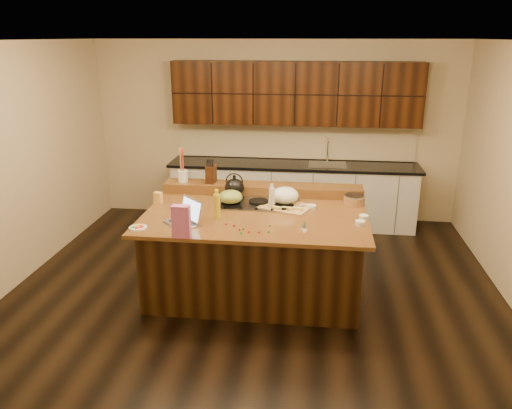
# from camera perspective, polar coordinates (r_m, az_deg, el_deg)

# --- Properties ---
(room) EXTENTS (5.52, 5.02, 2.72)m
(room) POSITION_cam_1_polar(r_m,az_deg,el_deg) (5.28, -0.07, 3.43)
(room) COLOR black
(room) RESTS_ON ground
(island) EXTENTS (2.40, 1.60, 0.92)m
(island) POSITION_cam_1_polar(r_m,az_deg,el_deg) (5.58, -0.06, -5.39)
(island) COLOR black
(island) RESTS_ON ground
(back_ledge) EXTENTS (2.40, 0.30, 0.12)m
(back_ledge) POSITION_cam_1_polar(r_m,az_deg,el_deg) (6.05, 0.75, 1.79)
(back_ledge) COLOR black
(back_ledge) RESTS_ON island
(cooktop) EXTENTS (0.92, 0.52, 0.05)m
(cooktop) POSITION_cam_1_polar(r_m,az_deg,el_deg) (5.68, 0.31, 0.19)
(cooktop) COLOR gray
(cooktop) RESTS_ON island
(back_counter) EXTENTS (3.70, 0.66, 2.40)m
(back_counter) POSITION_cam_1_polar(r_m,az_deg,el_deg) (7.49, 4.34, 5.10)
(back_counter) COLOR silver
(back_counter) RESTS_ON ground
(kettle) EXTENTS (0.27, 0.27, 0.21)m
(kettle) POSITION_cam_1_polar(r_m,az_deg,el_deg) (5.80, -2.48, 1.95)
(kettle) COLOR black
(kettle) RESTS_ON cooktop
(green_bowl) EXTENTS (0.34, 0.34, 0.15)m
(green_bowl) POSITION_cam_1_polar(r_m,az_deg,el_deg) (5.57, -2.91, 0.88)
(green_bowl) COLOR olive
(green_bowl) RESTS_ON cooktop
(laptop) EXTENTS (0.45, 0.45, 0.25)m
(laptop) POSITION_cam_1_polar(r_m,az_deg,el_deg) (5.15, -8.01, -1.42)
(laptop) COLOR #B7B7BC
(laptop) RESTS_ON island
(oil_bottle) EXTENTS (0.08, 0.08, 0.27)m
(oil_bottle) POSITION_cam_1_polar(r_m,az_deg,el_deg) (5.20, -4.49, -0.26)
(oil_bottle) COLOR gold
(oil_bottle) RESTS_ON island
(vinegar_bottle) EXTENTS (0.07, 0.07, 0.25)m
(vinegar_bottle) POSITION_cam_1_polar(r_m,az_deg,el_deg) (5.46, 1.80, 0.61)
(vinegar_bottle) COLOR silver
(vinegar_bottle) RESTS_ON island
(wooden_tray) EXTENTS (0.64, 0.55, 0.22)m
(wooden_tray) POSITION_cam_1_polar(r_m,az_deg,el_deg) (5.60, 3.36, 0.73)
(wooden_tray) COLOR tan
(wooden_tray) RESTS_ON island
(ramekin_a) EXTENTS (0.13, 0.13, 0.04)m
(ramekin_a) POSITION_cam_1_polar(r_m,az_deg,el_deg) (5.34, 12.21, -1.43)
(ramekin_a) COLOR white
(ramekin_a) RESTS_ON island
(ramekin_b) EXTENTS (0.13, 0.13, 0.04)m
(ramekin_b) POSITION_cam_1_polar(r_m,az_deg,el_deg) (5.17, 11.80, -2.07)
(ramekin_b) COLOR white
(ramekin_b) RESTS_ON island
(ramekin_c) EXTENTS (0.12, 0.12, 0.04)m
(ramekin_c) POSITION_cam_1_polar(r_m,az_deg,el_deg) (5.56, 6.39, -0.28)
(ramekin_c) COLOR white
(ramekin_c) RESTS_ON island
(strainer_bowl) EXTENTS (0.32, 0.32, 0.09)m
(strainer_bowl) POSITION_cam_1_polar(r_m,az_deg,el_deg) (5.78, 11.16, 0.45)
(strainer_bowl) COLOR #996B3F
(strainer_bowl) RESTS_ON island
(kitchen_timer) EXTENTS (0.10, 0.10, 0.07)m
(kitchen_timer) POSITION_cam_1_polar(r_m,az_deg,el_deg) (5.02, 5.58, -2.24)
(kitchen_timer) COLOR silver
(kitchen_timer) RESTS_ON island
(pink_bag) EXTENTS (0.17, 0.10, 0.32)m
(pink_bag) POSITION_cam_1_polar(r_m,az_deg,el_deg) (4.77, -8.54, -1.92)
(pink_bag) COLOR #D765AB
(pink_bag) RESTS_ON island
(candy_plate) EXTENTS (0.21, 0.21, 0.01)m
(candy_plate) POSITION_cam_1_polar(r_m,az_deg,el_deg) (5.12, -13.33, -2.57)
(candy_plate) COLOR white
(candy_plate) RESTS_ON island
(package_box) EXTENTS (0.10, 0.08, 0.13)m
(package_box) POSITION_cam_1_polar(r_m,az_deg,el_deg) (5.82, -11.13, 0.77)
(package_box) COLOR #E8AE51
(package_box) RESTS_ON island
(utensil_crock) EXTENTS (0.13, 0.13, 0.14)m
(utensil_crock) POSITION_cam_1_polar(r_m,az_deg,el_deg) (6.19, -8.36, 3.24)
(utensil_crock) COLOR white
(utensil_crock) RESTS_ON back_ledge
(knife_block) EXTENTS (0.11, 0.18, 0.21)m
(knife_block) POSITION_cam_1_polar(r_m,az_deg,el_deg) (6.10, -5.15, 3.49)
(knife_block) COLOR black
(knife_block) RESTS_ON back_ledge
(gumdrop_0) EXTENTS (0.02, 0.02, 0.02)m
(gumdrop_0) POSITION_cam_1_polar(r_m,az_deg,el_deg) (4.87, -0.82, -3.13)
(gumdrop_0) COLOR red
(gumdrop_0) RESTS_ON island
(gumdrop_1) EXTENTS (0.02, 0.02, 0.02)m
(gumdrop_1) POSITION_cam_1_polar(r_m,az_deg,el_deg) (5.02, 1.58, -2.44)
(gumdrop_1) COLOR #198C26
(gumdrop_1) RESTS_ON island
(gumdrop_2) EXTENTS (0.02, 0.02, 0.02)m
(gumdrop_2) POSITION_cam_1_polar(r_m,az_deg,el_deg) (5.03, -2.50, -2.42)
(gumdrop_2) COLOR red
(gumdrop_2) RESTS_ON island
(gumdrop_3) EXTENTS (0.02, 0.02, 0.02)m
(gumdrop_3) POSITION_cam_1_polar(r_m,az_deg,el_deg) (4.87, 1.47, -3.15)
(gumdrop_3) COLOR #198C26
(gumdrop_3) RESTS_ON island
(gumdrop_4) EXTENTS (0.02, 0.02, 0.02)m
(gumdrop_4) POSITION_cam_1_polar(r_m,az_deg,el_deg) (4.93, -1.89, -2.88)
(gumdrop_4) COLOR red
(gumdrop_4) RESTS_ON island
(gumdrop_5) EXTENTS (0.02, 0.02, 0.02)m
(gumdrop_5) POSITION_cam_1_polar(r_m,az_deg,el_deg) (4.85, -1.71, -3.25)
(gumdrop_5) COLOR #198C26
(gumdrop_5) RESTS_ON island
(gumdrop_6) EXTENTS (0.02, 0.02, 0.02)m
(gumdrop_6) POSITION_cam_1_polar(r_m,az_deg,el_deg) (4.85, 0.31, -3.21)
(gumdrop_6) COLOR red
(gumdrop_6) RESTS_ON island
(gumdrop_7) EXTENTS (0.02, 0.02, 0.02)m
(gumdrop_7) POSITION_cam_1_polar(r_m,az_deg,el_deg) (4.94, -1.45, -2.81)
(gumdrop_7) COLOR #198C26
(gumdrop_7) RESTS_ON island
(gumdrop_8) EXTENTS (0.02, 0.02, 0.02)m
(gumdrop_8) POSITION_cam_1_polar(r_m,az_deg,el_deg) (5.08, -3.43, -2.23)
(gumdrop_8) COLOR red
(gumdrop_8) RESTS_ON island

